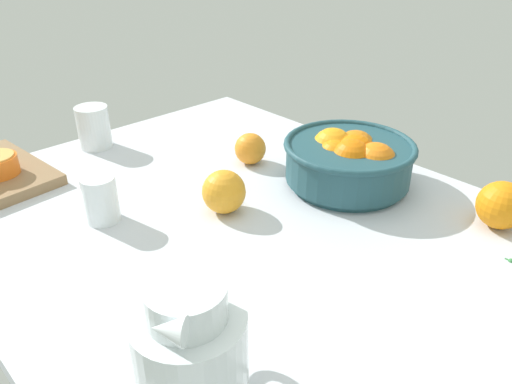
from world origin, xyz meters
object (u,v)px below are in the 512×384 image
at_px(fruit_bowl, 349,160).
at_px(juice_glass, 101,201).
at_px(juice_pitcher, 192,364).
at_px(second_glass, 94,130).
at_px(loose_orange_1, 250,149).
at_px(loose_orange_2, 501,205).
at_px(loose_orange_0, 224,192).

xyz_separation_m(fruit_bowl, juice_glass, (-0.20, -0.41, -0.01)).
distance_m(fruit_bowl, juice_glass, 0.46).
xyz_separation_m(juice_pitcher, juice_glass, (-0.41, 0.11, -0.03)).
xyz_separation_m(second_glass, loose_orange_1, (0.30, 0.20, -0.01)).
height_order(fruit_bowl, second_glass, fruit_bowl).
relative_size(juice_glass, loose_orange_2, 1.02).
bearing_deg(juice_glass, loose_orange_1, 89.09).
distance_m(second_glass, loose_orange_2, 0.83).
relative_size(juice_pitcher, loose_orange_1, 2.62).
distance_m(loose_orange_1, loose_orange_2, 0.48).
relative_size(loose_orange_0, loose_orange_2, 0.96).
xyz_separation_m(second_glass, loose_orange_2, (0.76, 0.33, 0.00)).
distance_m(fruit_bowl, second_glass, 0.57).
height_order(loose_orange_0, loose_orange_1, loose_orange_0).
bearing_deg(loose_orange_0, juice_pitcher, -44.37).
height_order(juice_glass, second_glass, second_glass).
bearing_deg(juice_glass, loose_orange_2, 45.30).
distance_m(juice_pitcher, loose_orange_2, 0.59).
relative_size(juice_pitcher, juice_glass, 2.10).
bearing_deg(juice_pitcher, loose_orange_2, 83.92).
xyz_separation_m(fruit_bowl, loose_orange_2, (0.27, 0.06, -0.01)).
distance_m(fruit_bowl, loose_orange_2, 0.27).
distance_m(juice_glass, loose_orange_2, 0.67).
xyz_separation_m(fruit_bowl, loose_orange_0, (-0.09, -0.24, -0.01)).
relative_size(fruit_bowl, loose_orange_0, 3.23).
bearing_deg(second_glass, fruit_bowl, 28.52).
bearing_deg(second_glass, loose_orange_0, 4.22).
bearing_deg(loose_orange_1, loose_orange_2, 16.53).
height_order(juice_glass, loose_orange_1, juice_glass).
relative_size(fruit_bowl, juice_glass, 3.04).
height_order(second_glass, loose_orange_1, second_glass).
distance_m(juice_pitcher, juice_glass, 0.42).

